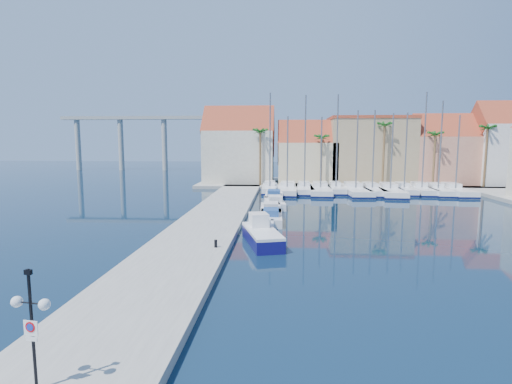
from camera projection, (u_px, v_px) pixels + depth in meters
The scene contains 34 objects.
ground at pixel (319, 268), 24.54m from camera, with size 260.00×260.00×0.00m, color black.
quay_west at pixel (213, 219), 38.46m from camera, with size 6.00×77.00×0.50m, color gray.
shore_north at pixel (351, 183), 71.36m from camera, with size 54.00×16.00×0.50m, color gray.
lamp_post at pixel (31, 312), 11.38m from camera, with size 1.23×0.46×3.66m.
bollard at pixel (216, 244), 27.36m from camera, with size 0.21×0.21×0.53m, color black.
fishing_boat at pixel (262, 234), 30.30m from camera, with size 3.56×6.47×2.15m.
motorboat_west_0 at pixel (264, 229), 33.25m from camera, with size 1.78×5.23×1.40m.
motorboat_west_1 at pixel (271, 217), 38.29m from camera, with size 2.18×6.42×1.40m.
motorboat_west_2 at pixel (271, 210), 42.30m from camera, with size 2.40×6.75×1.40m.
motorboat_west_3 at pixel (274, 203), 47.34m from camera, with size 2.78×6.86×1.40m.
motorboat_west_4 at pixel (274, 196), 52.98m from camera, with size 2.34×7.22×1.40m.
sailboat_0 at pixel (270, 188), 61.21m from camera, with size 2.59×8.95×14.87m.
sailboat_1 at pixel (287, 189), 60.14m from camera, with size 3.63×11.56×11.37m.
sailboat_2 at pixel (304, 189), 60.39m from camera, with size 2.60×9.51×14.44m.
sailboat_3 at pixel (320, 190), 59.67m from camera, with size 3.60×11.75×11.26m.
sailboat_4 at pixel (335, 188), 60.53m from camera, with size 2.35×8.52×14.57m.
sailboat_5 at pixel (355, 190), 59.20m from camera, with size 3.62×12.15×12.16m.
sailboat_6 at pixel (371, 190), 59.02m from camera, with size 2.90×10.17×12.19m.
sailboat_7 at pixel (389, 191), 58.27m from camera, with size 4.17×12.21×11.70m.
sailboat_8 at pixel (403, 189), 59.50m from camera, with size 2.57×8.66×11.90m.
sailboat_9 at pixel (421, 189), 59.49m from camera, with size 2.89×9.74×14.80m.
sailboat_10 at pixel (437, 190), 58.64m from camera, with size 2.79×9.58×13.47m.
sailboat_11 at pixel (454, 191), 58.51m from camera, with size 2.81×10.51×11.45m.
building_0 at pixel (239, 148), 70.90m from camera, with size 12.30×9.00×13.50m.
building_1 at pixel (307, 155), 70.26m from camera, with size 10.30×8.00×11.00m.
building_2 at pixel (369, 150), 70.41m from camera, with size 14.20×10.20×11.50m.
building_3 at pixel (441, 152), 68.68m from camera, with size 10.30×8.00×12.00m.
building_4 at pixel (499, 146), 66.97m from camera, with size 8.30×8.00×14.00m.
palm_0 at pixel (260, 133), 65.36m from camera, with size 2.60×2.60×10.15m.
palm_1 at pixel (322, 139), 64.83m from camera, with size 2.60×2.60×9.15m.
palm_2 at pixel (385, 127), 63.93m from camera, with size 2.60×2.60×11.15m.
palm_3 at pixel (435, 136), 63.59m from camera, with size 2.60×2.60×9.65m.
palm_4 at pixel (488, 130), 62.94m from camera, with size 2.60×2.60×10.65m.
viaduct at pixel (146, 132), 106.98m from camera, with size 48.00×2.20×14.45m.
Camera 1 is at (-2.33, -23.96, 7.72)m, focal length 28.00 mm.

